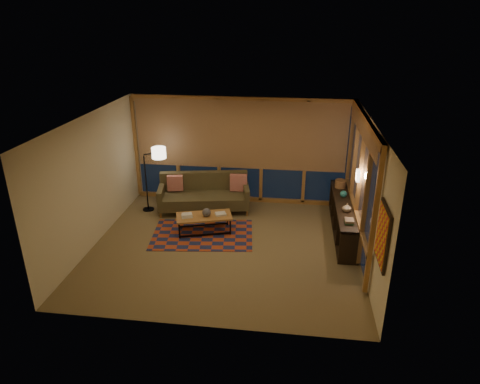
# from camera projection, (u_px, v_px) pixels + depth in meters

# --- Properties ---
(floor) EXTENTS (5.50, 5.00, 0.01)m
(floor) POSITION_uv_depth(u_px,v_px,m) (225.00, 246.00, 8.98)
(floor) COLOR olive
(floor) RESTS_ON ground
(ceiling) EXTENTS (5.50, 5.00, 0.01)m
(ceiling) POSITION_uv_depth(u_px,v_px,m) (223.00, 120.00, 7.94)
(ceiling) COLOR white
(ceiling) RESTS_ON walls
(walls) EXTENTS (5.51, 5.01, 2.70)m
(walls) POSITION_uv_depth(u_px,v_px,m) (224.00, 187.00, 8.46)
(walls) COLOR beige
(walls) RESTS_ON floor
(window_wall_back) EXTENTS (5.30, 0.16, 2.60)m
(window_wall_back) POSITION_uv_depth(u_px,v_px,m) (240.00, 151.00, 10.68)
(window_wall_back) COLOR #AB713A
(window_wall_back) RESTS_ON walls
(window_wall_right) EXTENTS (0.16, 3.70, 2.60)m
(window_wall_right) POSITION_uv_depth(u_px,v_px,m) (359.00, 182.00, 8.69)
(window_wall_right) COLOR #AB713A
(window_wall_right) RESTS_ON walls
(wall_art) EXTENTS (0.06, 0.74, 0.94)m
(wall_art) POSITION_uv_depth(u_px,v_px,m) (382.00, 235.00, 6.40)
(wall_art) COLOR red
(wall_art) RESTS_ON walls
(wall_sconce) EXTENTS (0.12, 0.18, 0.22)m
(wall_sconce) POSITION_uv_depth(u_px,v_px,m) (358.00, 176.00, 8.48)
(wall_sconce) COLOR #FFEFD0
(wall_sconce) RESTS_ON walls
(sofa) EXTENTS (2.30, 1.26, 0.89)m
(sofa) POSITION_uv_depth(u_px,v_px,m) (204.00, 194.00, 10.45)
(sofa) COLOR brown
(sofa) RESTS_ON floor
(pillow_left) EXTENTS (0.40, 0.20, 0.38)m
(pillow_left) POSITION_uv_depth(u_px,v_px,m) (175.00, 184.00, 10.52)
(pillow_left) COLOR red
(pillow_left) RESTS_ON sofa
(pillow_right) EXTENTS (0.42, 0.16, 0.42)m
(pillow_right) POSITION_uv_depth(u_px,v_px,m) (238.00, 183.00, 10.54)
(pillow_right) COLOR red
(pillow_right) RESTS_ON sofa
(area_rug) EXTENTS (2.34, 1.69, 0.01)m
(area_rug) POSITION_uv_depth(u_px,v_px,m) (203.00, 235.00, 9.45)
(area_rug) COLOR #AE411F
(area_rug) RESTS_ON floor
(coffee_table) EXTENTS (1.32, 0.88, 0.40)m
(coffee_table) POSITION_uv_depth(u_px,v_px,m) (204.00, 224.00, 9.51)
(coffee_table) COLOR #AB713A
(coffee_table) RESTS_ON floor
(book_stack_a) EXTENTS (0.31, 0.28, 0.07)m
(book_stack_a) POSITION_uv_depth(u_px,v_px,m) (187.00, 215.00, 9.35)
(book_stack_a) COLOR silver
(book_stack_a) RESTS_ON coffee_table
(book_stack_b) EXTENTS (0.29, 0.26, 0.05)m
(book_stack_b) POSITION_uv_depth(u_px,v_px,m) (221.00, 214.00, 9.45)
(book_stack_b) COLOR silver
(book_stack_b) RESTS_ON coffee_table
(ceramic_pot) EXTENTS (0.23, 0.23, 0.19)m
(ceramic_pot) POSITION_uv_depth(u_px,v_px,m) (206.00, 212.00, 9.37)
(ceramic_pot) COLOR black
(ceramic_pot) RESTS_ON coffee_table
(floor_lamp) EXTENTS (0.63, 0.56, 1.58)m
(floor_lamp) POSITION_uv_depth(u_px,v_px,m) (146.00, 180.00, 10.37)
(floor_lamp) COLOR black
(floor_lamp) RESTS_ON floor
(bookshelf) EXTENTS (0.40, 2.80, 0.70)m
(bookshelf) POSITION_uv_depth(u_px,v_px,m) (343.00, 217.00, 9.46)
(bookshelf) COLOR black
(bookshelf) RESTS_ON floor
(basket) EXTENTS (0.30, 0.30, 0.19)m
(basket) POSITION_uv_depth(u_px,v_px,m) (340.00, 184.00, 10.13)
(basket) COLOR #97653A
(basket) RESTS_ON bookshelf
(teal_bowl) EXTENTS (0.17, 0.17, 0.16)m
(teal_bowl) POSITION_uv_depth(u_px,v_px,m) (343.00, 194.00, 9.60)
(teal_bowl) COLOR #287A76
(teal_bowl) RESTS_ON bookshelf
(vase) EXTENTS (0.20, 0.20, 0.19)m
(vase) POSITION_uv_depth(u_px,v_px,m) (347.00, 207.00, 8.89)
(vase) COLOR tan
(vase) RESTS_ON bookshelf
(shelf_book_stack) EXTENTS (0.21, 0.27, 0.07)m
(shelf_book_stack) POSITION_uv_depth(u_px,v_px,m) (349.00, 221.00, 8.44)
(shelf_book_stack) COLOR silver
(shelf_book_stack) RESTS_ON bookshelf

